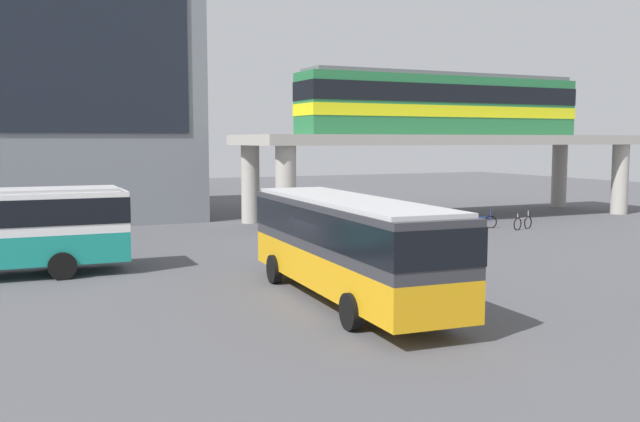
% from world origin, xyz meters
% --- Properties ---
extents(ground_plane, '(120.00, 120.00, 0.00)m').
position_xyz_m(ground_plane, '(0.00, 10.00, 0.00)').
color(ground_plane, '#515156').
extents(elevated_platform, '(26.72, 7.23, 5.29)m').
position_xyz_m(elevated_platform, '(16.71, 17.63, 4.56)').
color(elevated_platform, '#ADA89E').
rests_on(elevated_platform, ground_plane).
extents(train, '(19.21, 2.96, 3.84)m').
position_xyz_m(train, '(16.37, 17.63, 7.26)').
color(train, '#26723F').
rests_on(train, elevated_platform).
extents(bus_main, '(3.25, 11.18, 3.22)m').
position_xyz_m(bus_main, '(0.28, -0.64, 1.99)').
color(bus_main, orange).
rests_on(bus_main, ground_plane).
extents(bicycle_black, '(1.78, 0.33, 1.04)m').
position_xyz_m(bicycle_black, '(10.20, 10.97, 0.36)').
color(bicycle_black, black).
rests_on(bicycle_black, ground_plane).
extents(bicycle_silver, '(1.73, 0.58, 1.04)m').
position_xyz_m(bicycle_silver, '(17.34, 11.04, 0.36)').
color(bicycle_silver, black).
rests_on(bicycle_silver, ground_plane).
extents(bicycle_orange, '(1.74, 0.53, 1.04)m').
position_xyz_m(bicycle_orange, '(12.79, 12.95, 0.36)').
color(bicycle_orange, black).
rests_on(bicycle_orange, ground_plane).
extents(bicycle_blue, '(1.68, 0.73, 1.04)m').
position_xyz_m(bicycle_blue, '(15.57, 12.47, 0.36)').
color(bicycle_blue, black).
rests_on(bicycle_blue, ground_plane).
extents(pedestrian_waiting_near_stop, '(0.45, 0.34, 1.82)m').
position_xyz_m(pedestrian_waiting_near_stop, '(4.81, 6.81, 0.86)').
color(pedestrian_waiting_near_stop, navy).
rests_on(pedestrian_waiting_near_stop, ground_plane).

